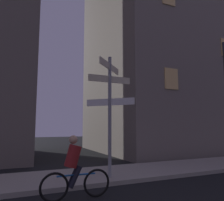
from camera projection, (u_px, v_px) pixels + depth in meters
The scene contains 4 objects.
sidewalk_kerb at pixel (95, 175), 7.94m from camera, with size 40.00×2.65×0.14m, color gray.
signpost at pixel (110, 103), 7.69m from camera, with size 1.60×1.29×4.19m.
cyclist at pixel (75, 169), 5.58m from camera, with size 1.82×0.32×1.61m.
building_right_block at pixel (176, 43), 19.05m from camera, with size 13.88×9.57×18.10m.
Camera 1 is at (-2.79, -1.09, 1.83)m, focal length 35.07 mm.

